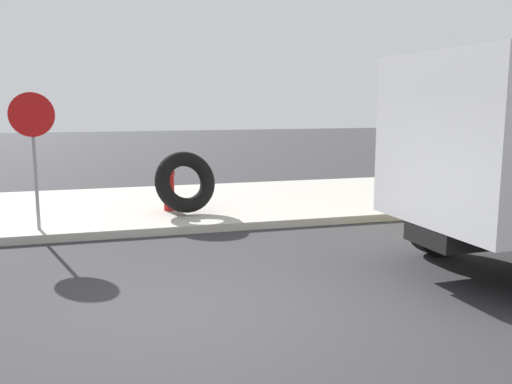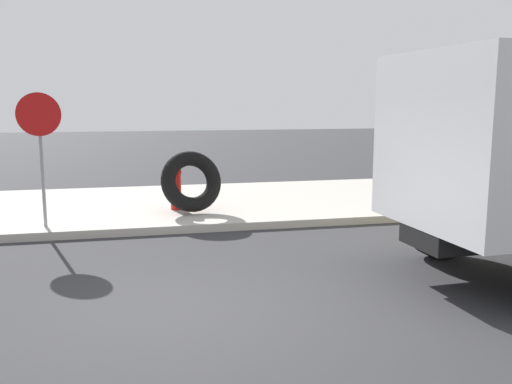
% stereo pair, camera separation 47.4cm
% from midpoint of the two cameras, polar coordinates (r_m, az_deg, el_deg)
% --- Properties ---
extents(ground_plane, '(80.00, 80.00, 0.00)m').
position_cam_midpoint_polar(ground_plane, '(6.34, -7.49, -12.89)').
color(ground_plane, '#2D2D30').
extents(sidewalk_curb, '(36.00, 5.00, 0.15)m').
position_cam_midpoint_polar(sidewalk_curb, '(12.56, -11.85, -1.48)').
color(sidewalk_curb, '#ADA89E').
rests_on(sidewalk_curb, ground).
extents(fire_hydrant, '(0.26, 0.58, 0.91)m').
position_cam_midpoint_polar(fire_hydrant, '(11.58, -10.12, 0.48)').
color(fire_hydrant, red).
rests_on(fire_hydrant, sidewalk_curb).
extents(loose_tire, '(1.36, 0.92, 1.28)m').
position_cam_midpoint_polar(loose_tire, '(11.19, -8.51, 1.03)').
color(loose_tire, black).
rests_on(loose_tire, sidewalk_curb).
extents(stop_sign, '(0.76, 0.08, 2.39)m').
position_cam_midpoint_polar(stop_sign, '(10.38, -23.22, 5.41)').
color(stop_sign, gray).
rests_on(stop_sign, sidewalk_curb).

